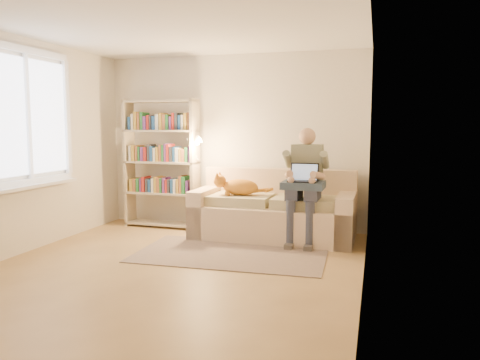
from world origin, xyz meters
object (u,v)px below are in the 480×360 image
(sofa, at_px, (274,213))
(bookshelf, at_px, (161,157))
(cat, at_px, (234,186))
(laptop, at_px, (304,177))
(person, at_px, (305,178))

(sofa, distance_m, bookshelf, 1.94)
(cat, xyz_separation_m, laptop, (0.99, -0.16, 0.18))
(person, height_order, cat, person)
(cat, distance_m, bookshelf, 1.34)
(sofa, height_order, laptop, laptop)
(person, distance_m, bookshelf, 2.27)
(laptop, relative_size, bookshelf, 0.19)
(cat, relative_size, laptop, 2.06)
(cat, bearing_deg, bookshelf, 166.71)
(cat, bearing_deg, laptop, -8.59)
(person, bearing_deg, laptop, -87.00)
(sofa, bearing_deg, person, -19.75)
(person, relative_size, laptop, 4.11)
(sofa, bearing_deg, bookshelf, 175.00)
(laptop, xyz_separation_m, bookshelf, (-2.24, 0.48, 0.18))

